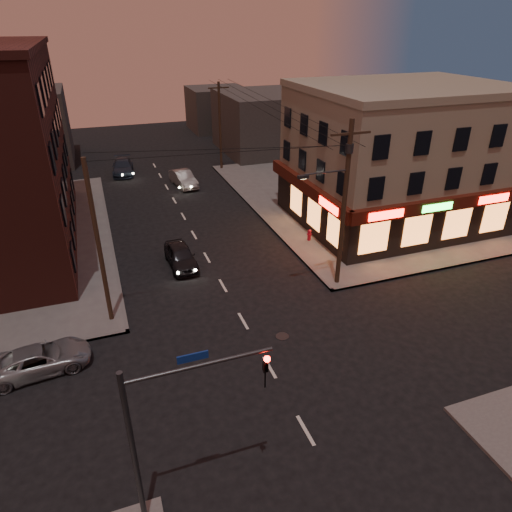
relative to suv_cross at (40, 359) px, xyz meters
name	(u,v)px	position (x,y,z in m)	size (l,w,h in m)	color
ground	(270,367)	(10.19, -3.50, -0.63)	(120.00, 120.00, 0.00)	black
sidewalk_ne	(374,195)	(28.19, 15.50, -0.56)	(24.00, 28.00, 0.15)	#514F4C
pizza_building	(399,156)	(26.12, 9.93, 4.71)	(15.85, 12.85, 10.50)	gray
bg_building_ne_a	(263,122)	(24.19, 34.50, 2.87)	(10.00, 12.00, 7.00)	#3F3D3A
bg_building_nw	(26,127)	(-2.81, 38.50, 3.37)	(9.00, 10.00, 8.00)	#3F3D3A
bg_building_ne_b	(217,109)	(22.19, 48.50, 2.37)	(8.00, 8.00, 6.00)	#3F3D3A
utility_pole_main	(343,197)	(16.88, 2.30, 5.13)	(4.20, 0.44, 10.00)	#382619
utility_pole_far	(220,127)	(16.99, 28.50, 4.02)	(0.26, 0.26, 9.00)	#382619
utility_pole_west	(99,245)	(3.39, 3.00, 4.02)	(0.24, 0.24, 9.00)	#382619
traffic_signal	(165,423)	(4.63, -9.10, 3.52)	(4.49, 0.32, 6.47)	#333538
suv_cross	(40,359)	(0.00, 0.00, 0.00)	(2.10, 4.56, 1.27)	gray
sedan_near	(181,256)	(8.29, 7.97, 0.09)	(1.72, 4.27, 1.45)	black
sedan_mid	(183,179)	(11.88, 24.26, 0.12)	(1.61, 4.61, 1.52)	slate
sedan_far	(123,167)	(6.61, 30.52, 0.11)	(2.08, 5.12, 1.49)	#1C2939
fire_hydrant	(309,234)	(17.99, 8.38, -0.02)	(0.39, 0.39, 0.86)	maroon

